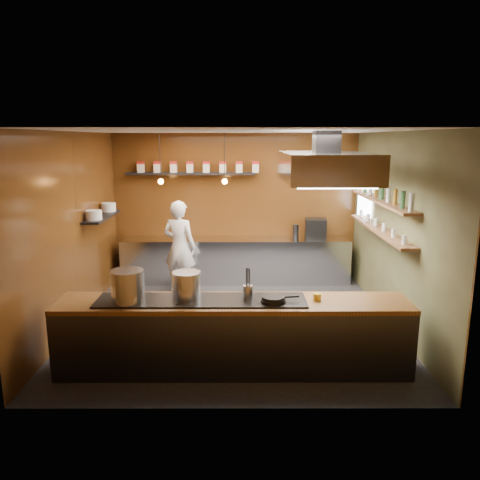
{
  "coord_description": "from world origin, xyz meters",
  "views": [
    {
      "loc": [
        0.07,
        -7.11,
        2.9
      ],
      "look_at": [
        0.09,
        0.4,
        1.26
      ],
      "focal_mm": 35.0,
      "sensor_mm": 36.0,
      "label": 1
    }
  ],
  "objects_px": {
    "stockpot_large": "(127,286)",
    "stockpot_small": "(187,285)",
    "extractor_hood": "(325,166)",
    "espresso_machine": "(316,229)",
    "chef": "(180,247)"
  },
  "relations": [
    {
      "from": "extractor_hood",
      "to": "stockpot_small",
      "type": "bearing_deg",
      "value": -148.91
    },
    {
      "from": "stockpot_large",
      "to": "stockpot_small",
      "type": "xyz_separation_m",
      "value": [
        0.71,
        0.13,
        -0.03
      ]
    },
    {
      "from": "stockpot_large",
      "to": "espresso_machine",
      "type": "distance_m",
      "value": 4.79
    },
    {
      "from": "chef",
      "to": "stockpot_large",
      "type": "bearing_deg",
      "value": 105.4
    },
    {
      "from": "extractor_hood",
      "to": "stockpot_small",
      "type": "relative_size",
      "value": 5.63
    },
    {
      "from": "espresso_machine",
      "to": "stockpot_large",
      "type": "bearing_deg",
      "value": -121.32
    },
    {
      "from": "stockpot_small",
      "to": "espresso_machine",
      "type": "distance_m",
      "value": 4.29
    },
    {
      "from": "stockpot_large",
      "to": "espresso_machine",
      "type": "bearing_deg",
      "value": 52.65
    },
    {
      "from": "extractor_hood",
      "to": "chef",
      "type": "distance_m",
      "value": 3.41
    },
    {
      "from": "stockpot_small",
      "to": "chef",
      "type": "relative_size",
      "value": 0.2
    },
    {
      "from": "extractor_hood",
      "to": "stockpot_large",
      "type": "relative_size",
      "value": 4.94
    },
    {
      "from": "extractor_hood",
      "to": "stockpot_large",
      "type": "xyz_separation_m",
      "value": [
        -2.59,
        -1.27,
        -1.37
      ]
    },
    {
      "from": "extractor_hood",
      "to": "stockpot_small",
      "type": "distance_m",
      "value": 2.61
    },
    {
      "from": "stockpot_large",
      "to": "chef",
      "type": "height_order",
      "value": "chef"
    },
    {
      "from": "extractor_hood",
      "to": "stockpot_large",
      "type": "height_order",
      "value": "extractor_hood"
    }
  ]
}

